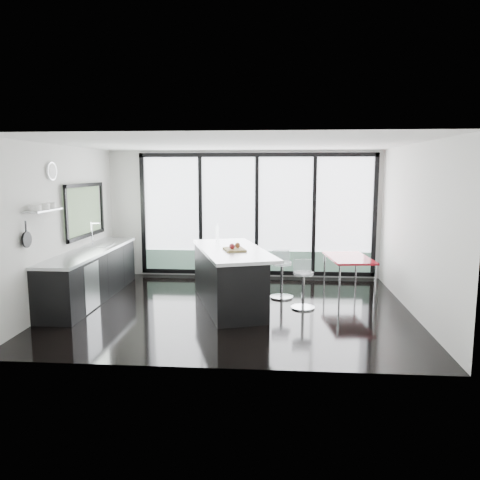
# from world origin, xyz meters

# --- Properties ---
(floor) EXTENTS (6.00, 5.00, 0.00)m
(floor) POSITION_xyz_m (0.00, 0.00, 0.00)
(floor) COLOR black
(floor) RESTS_ON ground
(ceiling) EXTENTS (6.00, 5.00, 0.00)m
(ceiling) POSITION_xyz_m (0.00, 0.00, 2.80)
(ceiling) COLOR white
(ceiling) RESTS_ON wall_back
(wall_back) EXTENTS (6.00, 0.09, 2.80)m
(wall_back) POSITION_xyz_m (0.27, 2.47, 1.27)
(wall_back) COLOR silver
(wall_back) RESTS_ON ground
(wall_front) EXTENTS (6.00, 0.00, 2.80)m
(wall_front) POSITION_xyz_m (0.00, -2.50, 1.40)
(wall_front) COLOR silver
(wall_front) RESTS_ON ground
(wall_left) EXTENTS (0.26, 5.00, 2.80)m
(wall_left) POSITION_xyz_m (-2.97, 0.27, 1.56)
(wall_left) COLOR silver
(wall_left) RESTS_ON ground
(wall_right) EXTENTS (0.00, 5.00, 2.80)m
(wall_right) POSITION_xyz_m (3.00, 0.00, 1.40)
(wall_right) COLOR silver
(wall_right) RESTS_ON ground
(counter_cabinets) EXTENTS (0.69, 3.24, 1.36)m
(counter_cabinets) POSITION_xyz_m (-2.67, 0.40, 0.46)
(counter_cabinets) COLOR black
(counter_cabinets) RESTS_ON floor
(island) EXTENTS (1.75, 2.68, 1.32)m
(island) POSITION_xyz_m (-0.10, 0.17, 0.51)
(island) COLOR black
(island) RESTS_ON floor
(bar_stool_near) EXTENTS (0.45, 0.45, 0.65)m
(bar_stool_near) POSITION_xyz_m (1.21, 0.08, 0.32)
(bar_stool_near) COLOR silver
(bar_stool_near) RESTS_ON floor
(bar_stool_far) EXTENTS (0.48, 0.48, 0.69)m
(bar_stool_far) POSITION_xyz_m (0.85, 0.74, 0.34)
(bar_stool_far) COLOR silver
(bar_stool_far) RESTS_ON floor
(red_table) EXTENTS (0.91, 1.40, 0.71)m
(red_table) POSITION_xyz_m (2.14, 1.22, 0.35)
(red_table) COLOR #A31521
(red_table) RESTS_ON floor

